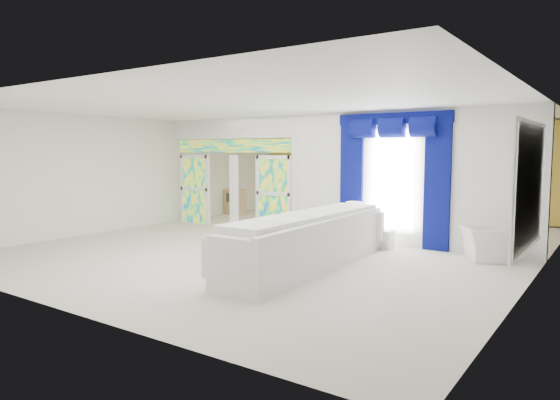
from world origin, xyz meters
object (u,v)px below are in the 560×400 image
Objects in this scene: console_table at (365,238)px; grand_piano at (314,204)px; white_sofa at (309,244)px; coffee_table at (259,246)px; armchair at (486,243)px.

grand_piano reaches higher than console_table.
white_sofa is 2.55× the size of coffee_table.
grand_piano is at bearing 31.51° from armchair.
armchair is at bearing 30.35° from coffee_table.
console_table is 4.98m from grand_piano.
coffee_table is 6.09m from grand_piano.
coffee_table is at bearing -73.92° from grand_piano.
white_sofa is at bearing 107.26° from armchair.
console_table is at bearing 88.04° from white_sofa.
console_table is 0.70× the size of grand_piano.
console_table is at bearing 57.75° from coffee_table.
white_sofa is at bearing -64.28° from grand_piano.
white_sofa is at bearing -89.76° from console_table.
console_table is (-0.01, 2.42, -0.23)m from white_sofa.
white_sofa reaches higher than coffee_table.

